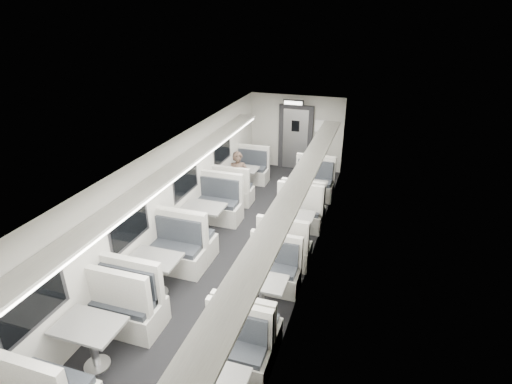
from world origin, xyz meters
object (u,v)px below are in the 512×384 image
Objects in this scene: booth_left_a at (243,179)px; passenger at (238,179)px; booth_right_b at (293,229)px; booth_left_d at (93,345)px; vestibule_door at (295,138)px; booth_left_c at (156,275)px; booth_left_b at (204,221)px; exit_sign at (294,103)px; booth_right_a at (308,197)px; booth_right_c at (262,297)px.

passenger is (0.16, -0.84, 0.37)m from booth_left_a.
passenger is at bearing 140.76° from booth_right_b.
booth_left_d is 8.87m from vestibule_door.
booth_left_a is at bearing 90.00° from booth_left_c.
passenger is at bearing 88.35° from booth_left_d.
booth_left_d reaches higher than booth_left_c.
booth_right_b is at bearing 9.36° from booth_left_b.
booth_right_b is 1.02× the size of vestibule_door.
exit_sign reaches higher than booth_left_b.
booth_left_d is at bearing -108.66° from booth_right_a.
booth_right_a is (2.00, 2.04, -0.01)m from booth_left_b.
booth_left_d is at bearing -115.42° from booth_right_b.
vestibule_door is (1.00, 8.79, 0.63)m from booth_left_d.
exit_sign is at bearing 77.26° from booth_left_b.
passenger reaches higher than booth_left_c.
vestibule_door is (1.00, 2.24, 0.67)m from booth_left_a.
booth_right_c is at bearing -81.83° from vestibule_door.
booth_left_b reaches higher than booth_left_c.
booth_left_c is at bearing -90.00° from booth_left_a.
vestibule_door is at bearing 81.91° from booth_left_c.
booth_right_a is 1.06× the size of vestibule_door.
booth_left_b is 2.03m from booth_right_b.
booth_right_b is 1.44× the size of passenger.
exit_sign is (-1.00, 6.47, 1.92)m from booth_right_c.
booth_right_b reaches higher than booth_left_a.
exit_sign is at bearing 51.25° from passenger.
booth_left_a is 0.98× the size of vestibule_door.
booth_left_b is 4.91m from exit_sign.
booth_right_c is at bearing -81.22° from exit_sign.
vestibule_door is 1.33m from exit_sign.
vestibule_door reaches higher than booth_left_a.
booth_left_a is 2.78m from exit_sign.
booth_left_b is (0.00, -2.67, 0.04)m from booth_left_a.
booth_left_b is 3.88m from booth_left_d.
booth_right_b is (2.00, -2.34, 0.02)m from booth_left_a.
booth_left_a is 1.38× the size of passenger.
booth_right_c is at bearing -67.04° from booth_left_a.
booth_right_a is 3.10m from vestibule_door.
passenger reaches higher than booth_right_b.
passenger is 3.21m from vestibule_door.
booth_left_b is 3.66× the size of exit_sign.
booth_left_d is at bearing -90.00° from booth_left_c.
exit_sign is at bearing 112.80° from booth_right_a.
exit_sign is at bearing 60.30° from booth_left_a.
booth_right_b is (2.00, 4.21, -0.03)m from booth_left_d.
booth_right_a is 4.10m from booth_right_c.
passenger is (0.16, 3.96, 0.34)m from booth_left_c.
booth_left_c is at bearing -98.09° from vestibule_door.
booth_right_a is 1.04× the size of booth_right_b.
vestibule_door reaches higher than booth_left_b.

